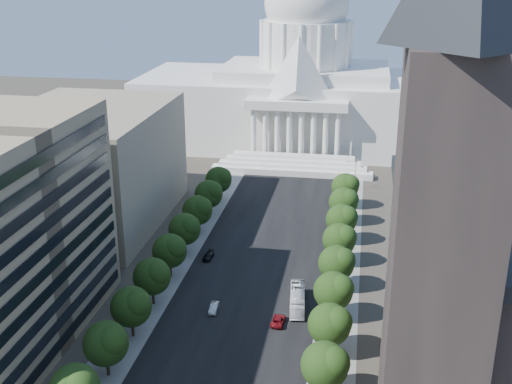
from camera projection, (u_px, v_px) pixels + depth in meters
The scene contains 30 objects.
road_asphalt at pixel (264, 248), 154.87m from camera, with size 30.00×260.00×0.01m, color black.
sidewalk_left at pixel (188, 242), 157.85m from camera, with size 8.00×260.00×0.02m, color gray.
sidewalk_right at pixel (343, 253), 151.89m from camera, with size 8.00×260.00×0.02m, color gray.
capitol at pixel (304, 90), 235.83m from camera, with size 120.00×56.00×73.00m.
office_block_left_far at pixel (88, 166), 166.49m from camera, with size 38.00×52.00×30.00m, color gray.
tree_l_c at pixel (107, 343), 105.25m from camera, with size 7.79×7.60×9.97m.
tree_l_d at pixel (132, 306), 116.36m from camera, with size 7.79×7.60×9.97m.
tree_l_e at pixel (153, 276), 127.47m from camera, with size 7.79×7.60×9.97m.
tree_l_f at pixel (171, 250), 138.57m from camera, with size 7.79×7.60×9.97m.
tree_l_g at pixel (186, 228), 149.68m from camera, with size 7.79×7.60×9.97m.
tree_l_h at pixel (198, 210), 160.79m from camera, with size 7.79×7.60×9.97m.
tree_l_i at pixel (210, 193), 171.90m from camera, with size 7.79×7.60×9.97m.
tree_l_j at pixel (219, 179), 183.01m from camera, with size 7.79×7.60×9.97m.
tree_r_c at pixel (327, 365), 99.60m from camera, with size 7.79×7.60×9.97m.
tree_r_d at pixel (331, 324), 110.71m from camera, with size 7.79×7.60×9.97m.
tree_r_e at pixel (335, 290), 121.82m from camera, with size 7.79×7.60×9.97m.
tree_r_f at pixel (338, 263), 132.93m from camera, with size 7.79×7.60×9.97m.
tree_r_g at pixel (341, 239), 144.04m from camera, with size 7.79×7.60×9.97m.
tree_r_h at pixel (343, 219), 155.15m from camera, with size 7.79×7.60×9.97m.
tree_r_i at pixel (345, 201), 166.26m from camera, with size 7.79×7.60×9.97m.
tree_r_j at pixel (346, 186), 177.36m from camera, with size 7.79×7.60×9.97m.
streetlight_b at pixel (336, 372), 98.83m from camera, with size 2.61×0.44×9.00m.
streetlight_c at pixel (343, 293), 121.97m from camera, with size 2.61×0.44×9.00m.
streetlight_d at pixel (348, 240), 145.11m from camera, with size 2.61×0.44×9.00m.
streetlight_e at pixel (351, 201), 168.26m from camera, with size 2.61×0.44×9.00m.
streetlight_f at pixel (353, 172), 191.40m from camera, with size 2.61×0.44×9.00m.
car_silver at pixel (214, 308), 126.91m from camera, with size 1.54×4.41×1.45m, color #B8BCC1.
car_red at pixel (278, 320), 122.51m from camera, with size 2.33×5.06×1.40m, color maroon.
car_dark_b at pixel (208, 256), 149.08m from camera, with size 1.93×4.76×1.38m, color black.
city_bus at pixel (297, 299), 128.15m from camera, with size 2.84×12.15×3.39m, color white.
Camera 1 is at (21.56, -49.13, 65.95)m, focal length 45.00 mm.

